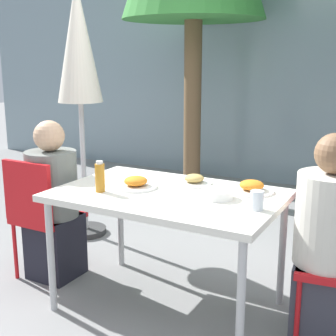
% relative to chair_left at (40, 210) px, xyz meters
% --- Properties ---
extents(ground_plane, '(24.00, 24.00, 0.00)m').
position_rel_chair_left_xyz_m(ground_plane, '(0.97, 0.08, -0.51)').
color(ground_plane, gray).
extents(building_facade, '(10.00, 0.20, 3.00)m').
position_rel_chair_left_xyz_m(building_facade, '(0.97, 3.51, 0.99)').
color(building_facade, gray).
rests_on(building_facade, ground).
extents(dining_table, '(1.35, 0.87, 0.76)m').
position_rel_chair_left_xyz_m(dining_table, '(0.97, 0.08, 0.18)').
color(dining_table, silver).
rests_on(dining_table, ground).
extents(chair_left, '(0.40, 0.40, 0.87)m').
position_rel_chair_left_xyz_m(chair_left, '(0.00, 0.00, 0.00)').
color(chair_left, red).
rests_on(chair_left, ground).
extents(person_left, '(0.35, 0.35, 1.13)m').
position_rel_chair_left_xyz_m(person_left, '(0.05, 0.08, 0.02)').
color(person_left, black).
rests_on(person_left, ground).
extents(person_right, '(0.37, 0.37, 1.17)m').
position_rel_chair_left_xyz_m(person_right, '(1.90, 0.20, 0.03)').
color(person_right, '#383842').
rests_on(person_right, ground).
extents(closed_umbrella, '(0.38, 0.38, 2.18)m').
position_rel_chair_left_xyz_m(closed_umbrella, '(-0.29, 0.85, 1.08)').
color(closed_umbrella, '#333333').
rests_on(closed_umbrella, ground).
extents(plate_0, '(0.27, 0.27, 0.07)m').
position_rel_chair_left_xyz_m(plate_0, '(0.75, 0.08, 0.27)').
color(plate_0, white).
rests_on(plate_0, dining_table).
extents(plate_1, '(0.23, 0.23, 0.06)m').
position_rel_chair_left_xyz_m(plate_1, '(1.03, 0.33, 0.27)').
color(plate_1, white).
rests_on(plate_1, dining_table).
extents(plate_2, '(0.27, 0.27, 0.07)m').
position_rel_chair_left_xyz_m(plate_2, '(1.41, 0.33, 0.27)').
color(plate_2, white).
rests_on(plate_2, dining_table).
extents(bottle, '(0.06, 0.06, 0.19)m').
position_rel_chair_left_xyz_m(bottle, '(0.61, -0.10, 0.33)').
color(bottle, '#B7751E').
rests_on(bottle, dining_table).
extents(drinking_cup, '(0.07, 0.07, 0.10)m').
position_rel_chair_left_xyz_m(drinking_cup, '(1.55, 0.02, 0.29)').
color(drinking_cup, silver).
rests_on(drinking_cup, dining_table).
extents(salad_bowl, '(0.18, 0.18, 0.05)m').
position_rel_chair_left_xyz_m(salad_bowl, '(1.28, 0.11, 0.27)').
color(salad_bowl, white).
rests_on(salad_bowl, dining_table).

